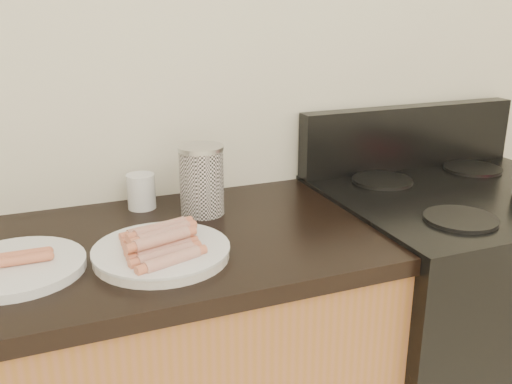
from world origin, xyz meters
name	(u,v)px	position (x,y,z in m)	size (l,w,h in m)	color
wall_back	(163,51)	(0.00, 2.00, 1.30)	(4.00, 0.04, 2.60)	silver
stove	(450,332)	(0.78, 1.68, 0.46)	(0.76, 0.65, 0.91)	black
stove_panel	(409,137)	(0.78, 1.96, 1.01)	(0.76, 0.06, 0.20)	black
burner_near_left	(460,219)	(0.61, 1.51, 0.92)	(0.18, 0.18, 0.01)	black
burner_far_left	(382,180)	(0.61, 1.84, 0.92)	(0.18, 0.18, 0.01)	black
burner_far_right	(472,169)	(0.95, 1.84, 0.92)	(0.18, 0.18, 0.01)	black
main_plate	(162,254)	(-0.12, 1.59, 0.91)	(0.29, 0.29, 0.02)	white
side_plate	(16,267)	(-0.41, 1.64, 0.91)	(0.28, 0.28, 0.02)	white
hotdog_pile	(161,241)	(-0.12, 1.59, 0.94)	(0.13, 0.23, 0.05)	maroon
plain_sausages	(15,258)	(-0.41, 1.64, 0.93)	(0.13, 0.05, 0.02)	#CB6B3F
canister	(202,180)	(0.04, 1.82, 0.99)	(0.12, 0.12, 0.18)	silver
mug	(141,191)	(-0.09, 1.92, 0.95)	(0.07, 0.07, 0.09)	white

